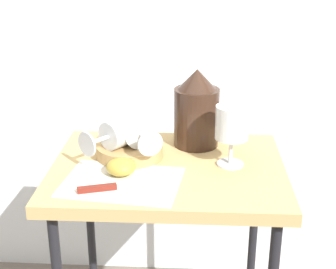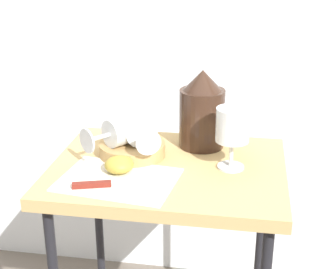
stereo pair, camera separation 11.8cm
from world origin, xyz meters
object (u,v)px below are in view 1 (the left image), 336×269
object	(u,v)px
wine_glass_tipped_far	(136,130)
wine_glass_upright	(232,126)
apple_half_left	(121,167)
knife	(114,187)
table	(168,196)
basket_tray	(130,151)
wine_glass_tipped_near	(120,133)
pitcher	(197,115)

from	to	relation	value
wine_glass_tipped_far	wine_glass_upright	bearing A→B (deg)	-7.76
apple_half_left	knife	distance (m)	0.07
knife	wine_glass_upright	bearing A→B (deg)	29.45
wine_glass_tipped_far	apple_half_left	distance (m)	0.12
table	apple_half_left	bearing A→B (deg)	-149.06
apple_half_left	knife	world-z (taller)	apple_half_left
basket_tray	wine_glass_tipped_near	world-z (taller)	wine_glass_tipped_near
basket_tray	pitcher	world-z (taller)	pitcher
apple_half_left	knife	xyz separation A→B (m)	(-0.01, -0.07, -0.01)
wine_glass_upright	apple_half_left	world-z (taller)	wine_glass_upright
basket_tray	knife	xyz separation A→B (m)	(-0.01, -0.18, -0.01)
pitcher	wine_glass_upright	bearing A→B (deg)	-56.27
wine_glass_tipped_near	knife	bearing A→B (deg)	-86.88
table	knife	bearing A→B (deg)	-129.24
wine_glass_tipped_far	apple_half_left	bearing A→B (deg)	-102.62
pitcher	knife	world-z (taller)	pitcher
apple_half_left	wine_glass_upright	bearing A→B (deg)	16.26
table	pitcher	bearing A→B (deg)	63.43
wine_glass_tipped_near	table	bearing A→B (deg)	-14.50
pitcher	wine_glass_tipped_far	distance (m)	0.17
pitcher	wine_glass_tipped_far	world-z (taller)	pitcher
table	basket_tray	size ratio (longest dim) A/B	4.47
wine_glass_tipped_near	wine_glass_tipped_far	bearing A→B (deg)	17.11
apple_half_left	wine_glass_tipped_far	bearing A→B (deg)	77.38
wine_glass_upright	wine_glass_tipped_near	size ratio (longest dim) A/B	0.95
table	wine_glass_tipped_near	size ratio (longest dim) A/B	4.69
table	apple_half_left	distance (m)	0.16
wine_glass_tipped_far	pitcher	bearing A→B (deg)	31.79
pitcher	knife	size ratio (longest dim) A/B	0.93
wine_glass_upright	knife	world-z (taller)	wine_glass_upright
table	basket_tray	distance (m)	0.15
basket_tray	pitcher	distance (m)	0.20
wine_glass_tipped_near	pitcher	bearing A→B (deg)	29.02
wine_glass_tipped_far	apple_half_left	size ratio (longest dim) A/B	2.33
table	wine_glass_tipped_near	world-z (taller)	wine_glass_tipped_near
wine_glass_upright	table	bearing A→B (deg)	-175.59
basket_tray	knife	distance (m)	0.18
knife	wine_glass_tipped_near	bearing A→B (deg)	93.12
pitcher	wine_glass_tipped_near	world-z (taller)	pitcher
table	wine_glass_tipped_far	world-z (taller)	wine_glass_tipped_far
pitcher	wine_glass_tipped_near	bearing A→B (deg)	-150.98
wine_glass_tipped_far	knife	xyz separation A→B (m)	(-0.03, -0.18, -0.07)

